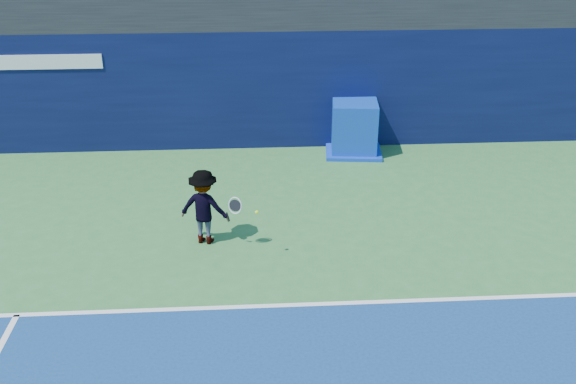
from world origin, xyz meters
The scene contains 5 objects.
baseline centered at (0.00, 3.00, 0.01)m, with size 24.00×0.10×0.01m, color white.
back_wall_assembly centered at (0.00, 10.50, 1.50)m, with size 36.00×1.03×3.00m.
equipment_cart centered at (1.41, 9.60, 0.61)m, with size 1.53×1.53×1.33m.
tennis_player centered at (-2.12, 5.19, 0.74)m, with size 1.26×0.80×1.48m.
tennis_ball centered at (-1.13, 4.51, 0.95)m, with size 0.06×0.06×0.06m.
Camera 1 is at (-1.20, -5.60, 6.17)m, focal length 40.00 mm.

